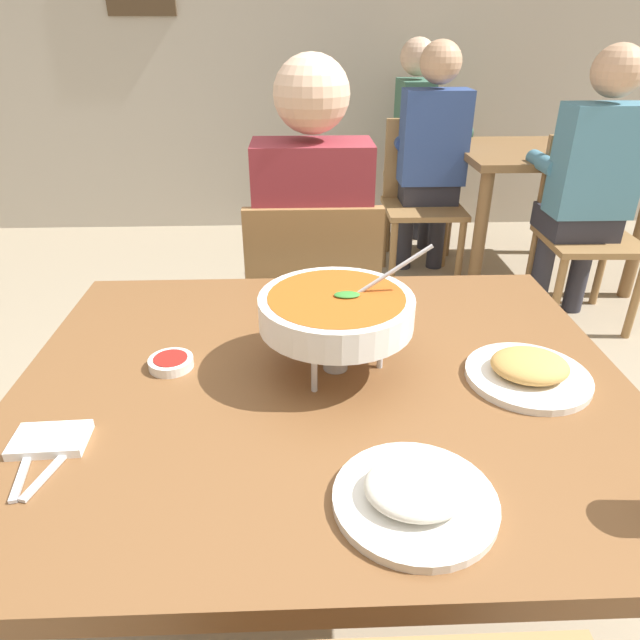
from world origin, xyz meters
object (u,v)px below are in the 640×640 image
appetizer_plate (529,371)px  dining_table_far (544,173)px  chair_diner_main (313,311)px  diner_main (312,242)px  curry_bowl (336,311)px  patron_bg_left (418,134)px  rice_plate (415,494)px  chair_bg_left (432,170)px  patron_bg_right (590,176)px  dining_table_main (323,421)px  chair_bg_middle (421,191)px  chair_bg_right (585,220)px  patron_bg_middle (431,150)px  sauce_dish (171,362)px

appetizer_plate → dining_table_far: bearing=67.1°
chair_diner_main → appetizer_plate: size_ratio=3.75×
diner_main → curry_bowl: (0.03, -0.78, 0.14)m
patron_bg_left → rice_plate: bearing=-101.1°
chair_diner_main → appetizer_plate: (0.40, -0.80, 0.27)m
curry_bowl → chair_bg_left: size_ratio=0.37×
patron_bg_right → dining_table_main: bearing=-128.4°
diner_main → chair_bg_middle: 1.66m
chair_bg_right → patron_bg_middle: 0.92m
curry_bowl → patron_bg_middle: bearing=73.2°
chair_diner_main → rice_plate: size_ratio=3.75×
chair_diner_main → dining_table_far: 2.01m
diner_main → appetizer_plate: bearing=-64.4°
curry_bowl → patron_bg_middle: patron_bg_middle is taller
patron_bg_left → patron_bg_right: 1.30m
patron_bg_middle → chair_bg_right: bearing=-40.3°
appetizer_plate → sauce_dish: size_ratio=2.67×
dining_table_main → rice_plate: 0.38m
dining_table_far → patron_bg_right: size_ratio=0.76×
curry_bowl → appetizer_plate: size_ratio=1.39×
appetizer_plate → chair_bg_right: (0.99, 1.76, -0.27)m
dining_table_main → appetizer_plate: bearing=-3.1°
patron_bg_middle → chair_diner_main: bearing=-115.0°
chair_bg_left → chair_bg_right: 1.23m
rice_plate → patron_bg_middle: size_ratio=0.18×
diner_main → patron_bg_right: bearing=32.9°
rice_plate → patron_bg_middle: patron_bg_middle is taller
curry_bowl → rice_plate: bearing=-76.1°
chair_bg_right → patron_bg_middle: size_ratio=0.69×
dining_table_far → patron_bg_left: patron_bg_left is taller
chair_bg_right → chair_bg_left: bearing=115.7°
patron_bg_middle → patron_bg_right: same height
chair_diner_main → patron_bg_left: bearing=70.2°
sauce_dish → dining_table_far: bearing=52.8°
chair_bg_middle → patron_bg_right: patron_bg_right is taller
appetizer_plate → chair_bg_left: bearing=81.0°
dining_table_far → rice_plate: bearing=-115.7°
chair_bg_left → patron_bg_right: (0.47, -1.17, 0.24)m
appetizer_plate → chair_bg_middle: (0.28, 2.33, -0.27)m
rice_plate → chair_bg_right: size_ratio=0.27×
dining_table_main → chair_bg_right: size_ratio=1.33×
dining_table_main → appetizer_plate: 0.42m
chair_diner_main → dining_table_far: bearing=47.2°
appetizer_plate → patron_bg_right: size_ratio=0.18×
chair_bg_middle → patron_bg_middle: patron_bg_middle is taller
curry_bowl → appetizer_plate: 0.39m
dining_table_main → rice_plate: rice_plate is taller
chair_bg_right → patron_bg_left: bearing=120.4°
chair_bg_right → patron_bg_left: (-0.65, 1.10, 0.24)m
dining_table_far → chair_bg_middle: bearing=175.8°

